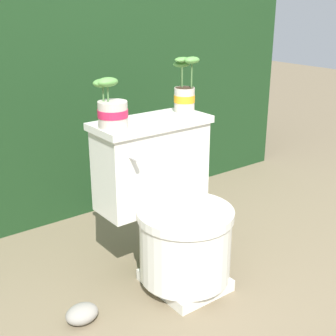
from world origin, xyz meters
name	(u,v)px	position (x,y,z in m)	size (l,w,h in m)	color
ground_plane	(184,279)	(0.00, 0.00, 0.00)	(12.00, 12.00, 0.00)	#75664C
hedge_backdrop	(42,56)	(0.00, 1.36, 0.83)	(2.94, 1.01, 1.66)	#193819
toilet	(170,208)	(-0.03, 0.07, 0.32)	(0.51, 0.55, 0.68)	silver
potted_plant_left	(112,109)	(-0.22, 0.19, 0.76)	(0.13, 0.12, 0.20)	beige
potted_plant_midleft	(185,91)	(0.17, 0.22, 0.78)	(0.10, 0.12, 0.24)	beige
garden_stone	(82,314)	(-0.49, 0.01, 0.04)	(0.13, 0.10, 0.07)	gray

